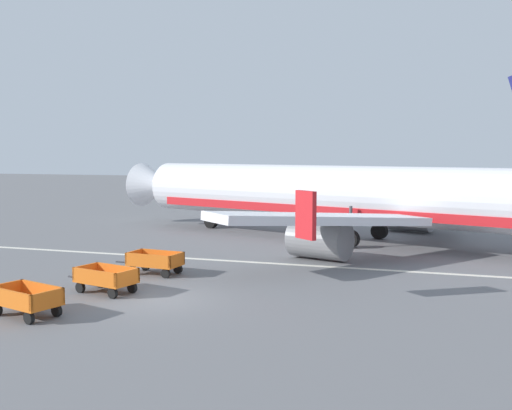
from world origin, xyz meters
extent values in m
plane|color=slate|center=(0.00, 0.00, 0.00)|extent=(220.00, 220.00, 0.00)
cube|color=silver|center=(0.00, 8.65, 0.01)|extent=(120.00, 0.36, 0.01)
cylinder|color=silver|center=(3.79, 17.80, 3.15)|extent=(29.68, 12.79, 3.70)
cube|color=red|center=(3.79, 17.80, 2.13)|extent=(26.76, 11.69, 0.56)
cone|color=silver|center=(-11.90, 22.90, 3.15)|extent=(4.16, 4.44, 3.63)
cube|color=silver|center=(5.13, 8.59, 2.48)|extent=(10.35, 11.63, 1.35)
cube|color=red|center=(5.62, 1.59, 3.43)|extent=(0.97, 0.86, 1.90)
cylinder|color=gray|center=(4.45, 10.45, 1.13)|extent=(3.69, 2.99, 2.10)
cube|color=silver|center=(10.29, 24.47, 2.48)|extent=(3.50, 13.15, 1.35)
cube|color=red|center=(14.80, 29.84, 3.43)|extent=(1.11, 0.28, 1.90)
cylinder|color=gray|center=(8.64, 23.36, 1.13)|extent=(3.69, 2.99, 2.10)
cylinder|color=#4C4C51|center=(-6.20, 21.05, 1.57)|extent=(0.20, 0.20, 2.04)
cylinder|color=black|center=(-6.20, 21.05, 0.55)|extent=(1.19, 0.77, 1.10)
cylinder|color=#4C4C51|center=(5.49, 14.94, 1.57)|extent=(0.20, 0.20, 2.04)
cylinder|color=black|center=(5.49, 14.94, 0.55)|extent=(1.19, 0.77, 1.10)
cylinder|color=#4C4C51|center=(6.85, 19.12, 1.57)|extent=(0.20, 0.20, 2.04)
cylinder|color=black|center=(6.85, 19.12, 0.55)|extent=(1.19, 0.77, 1.10)
cube|color=orange|center=(-3.47, -3.49, 0.48)|extent=(2.79, 2.05, 0.08)
cube|color=orange|center=(-3.66, -4.11, 0.80)|extent=(2.43, 0.80, 0.55)
cube|color=orange|center=(-3.29, -2.87, 0.80)|extent=(2.43, 0.80, 0.55)
cube|color=orange|center=(-4.63, -3.15, 0.80)|extent=(0.49, 1.37, 0.55)
cube|color=orange|center=(-2.32, -3.83, 0.80)|extent=(0.49, 1.37, 0.55)
cylinder|color=black|center=(-4.22, -2.69, 0.22)|extent=(0.47, 0.28, 0.44)
cylinder|color=black|center=(-2.73, -4.29, 0.22)|extent=(0.47, 0.28, 0.44)
cylinder|color=black|center=(-2.42, -3.21, 0.22)|extent=(0.47, 0.28, 0.44)
cube|color=orange|center=(-2.64, 0.41, 0.48)|extent=(2.76, 1.96, 0.08)
cube|color=orange|center=(-2.79, -0.22, 0.80)|extent=(2.45, 0.70, 0.55)
cube|color=orange|center=(-2.48, 1.04, 0.80)|extent=(2.45, 0.70, 0.55)
cube|color=orange|center=(-3.80, 0.69, 0.80)|extent=(0.43, 1.38, 0.55)
cube|color=orange|center=(-1.47, 0.12, 0.80)|extent=(0.43, 1.38, 0.55)
cylinder|color=#2D2D33|center=(-4.39, 0.84, 0.44)|extent=(0.99, 0.32, 0.08)
cylinder|color=black|center=(-3.68, 0.09, 0.22)|extent=(0.47, 0.26, 0.44)
cylinder|color=black|center=(-3.41, 1.18, 0.22)|extent=(0.47, 0.26, 0.44)
cylinder|color=black|center=(-1.86, -0.36, 0.22)|extent=(0.47, 0.26, 0.44)
cylinder|color=black|center=(-1.59, 0.72, 0.22)|extent=(0.47, 0.26, 0.44)
cube|color=orange|center=(-2.41, 4.38, 0.48)|extent=(2.63, 1.64, 0.08)
cube|color=orange|center=(-2.47, 3.73, 0.80)|extent=(2.50, 0.35, 0.55)
cube|color=orange|center=(-2.34, 5.02, 0.80)|extent=(2.50, 0.35, 0.55)
cube|color=orange|center=(-3.60, 4.50, 0.80)|extent=(0.24, 1.40, 0.55)
cube|color=orange|center=(-1.21, 4.26, 0.80)|extent=(0.24, 1.40, 0.55)
cylinder|color=#2D2D33|center=(-4.20, 4.56, 0.44)|extent=(1.00, 0.18, 0.08)
cylinder|color=black|center=(-3.40, 3.91, 0.22)|extent=(0.45, 0.20, 0.44)
cylinder|color=black|center=(-3.29, 5.03, 0.22)|extent=(0.45, 0.20, 0.44)
cylinder|color=black|center=(-1.53, 3.72, 0.22)|extent=(0.45, 0.20, 0.44)
cylinder|color=black|center=(-1.42, 4.84, 0.22)|extent=(0.45, 0.20, 0.44)
camera|label=1|loc=(10.51, -20.42, 5.88)|focal=40.55mm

